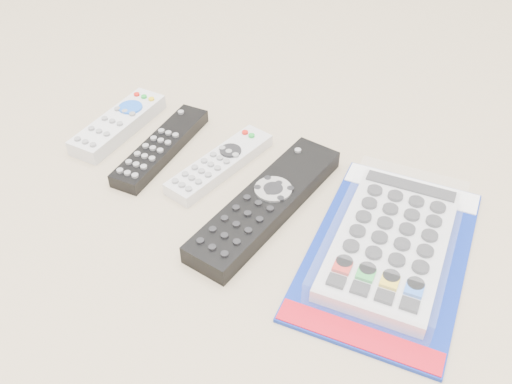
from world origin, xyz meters
The scene contains 5 objects.
remote_small_grey centered at (-0.25, 0.05, 0.01)m, with size 0.05×0.17×0.03m.
remote_slim_black centered at (-0.16, 0.04, 0.01)m, with size 0.05×0.19×0.02m.
remote_silver_dvd centered at (-0.07, 0.05, 0.01)m, with size 0.07×0.18×0.02m.
remote_large_black centered at (0.03, 0.00, 0.01)m, with size 0.09×0.26×0.03m.
jumbo_remote_packaged centered at (0.18, 0.01, 0.02)m, with size 0.20×0.30×0.04m.
Camera 1 is at (0.27, -0.46, 0.49)m, focal length 40.00 mm.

